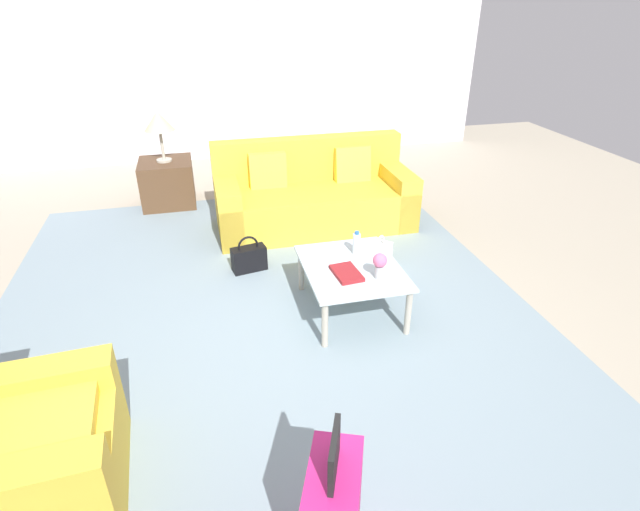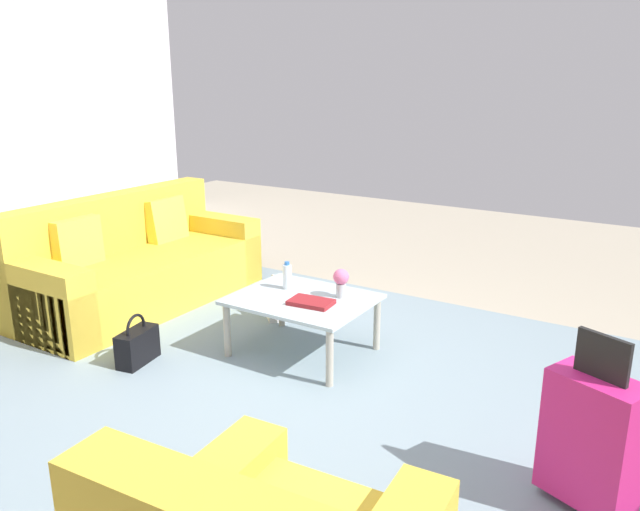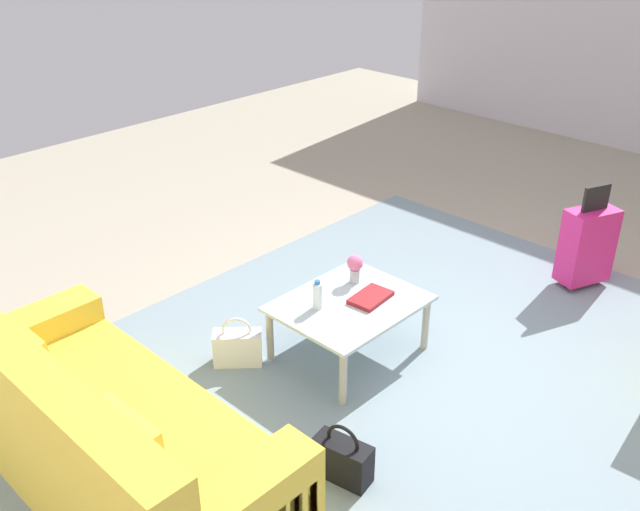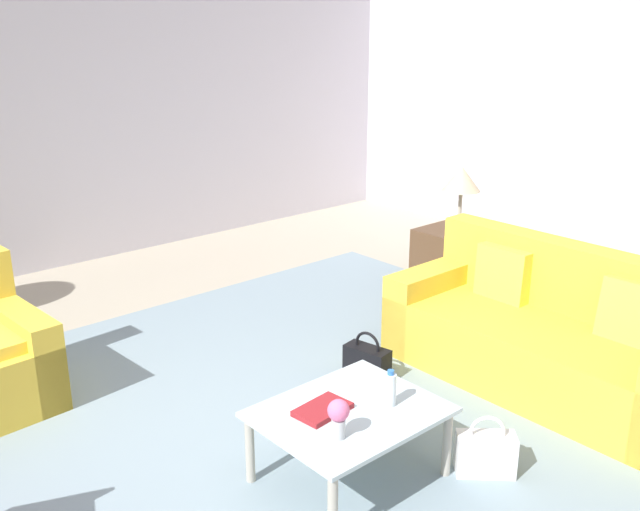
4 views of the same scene
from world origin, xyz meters
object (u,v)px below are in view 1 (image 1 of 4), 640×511
(couch, at_px, (313,197))
(coffee_table_book, at_px, (347,273))
(armchair, at_px, (8,463))
(coffee_table, at_px, (352,272))
(water_bottle, at_px, (357,243))
(handbag_white, at_px, (379,258))
(flower_vase, at_px, (380,263))
(side_table, at_px, (168,183))
(table_lamp, at_px, (159,122))
(handbag_black, at_px, (249,258))

(couch, relative_size, coffee_table_book, 7.32)
(armchair, distance_m, coffee_table, 2.53)
(water_bottle, height_order, handbag_white, water_bottle)
(coffee_table_book, bearing_deg, flower_vase, -119.13)
(armchair, relative_size, handbag_white, 2.62)
(coffee_table_book, xyz_separation_m, side_table, (2.92, 1.42, -0.16))
(coffee_table_book, xyz_separation_m, handbag_white, (0.71, -0.54, -0.30))
(handbag_white, bearing_deg, flower_vase, 158.86)
(water_bottle, height_order, coffee_table_book, water_bottle)
(water_bottle, distance_m, table_lamp, 3.09)
(handbag_black, xyz_separation_m, handbag_white, (-0.28, -1.20, 0.00))
(table_lamp, bearing_deg, armchair, 170.71)
(armchair, bearing_deg, handbag_white, -54.31)
(armchair, distance_m, coffee_table_book, 2.41)
(side_table, bearing_deg, water_bottle, -148.39)
(coffee_table, bearing_deg, handbag_white, -38.20)
(couch, height_order, armchair, couch)
(coffee_table, bearing_deg, side_table, 28.18)
(water_bottle, distance_m, coffee_table_book, 0.38)
(coffee_table_book, bearing_deg, handbag_black, 27.94)
(water_bottle, bearing_deg, table_lamp, 31.61)
(armchair, relative_size, water_bottle, 4.60)
(side_table, xyz_separation_m, table_lamp, (-0.00, 0.00, 0.74))
(water_bottle, height_order, side_table, water_bottle)
(water_bottle, relative_size, flower_vase, 1.00)
(coffee_table, relative_size, coffee_table_book, 3.20)
(coffee_table_book, bearing_deg, coffee_table, -39.32)
(coffee_table_book, relative_size, handbag_black, 0.82)
(couch, height_order, coffee_table, couch)
(couch, distance_m, table_lamp, 2.01)
(handbag_black, bearing_deg, handbag_white, -103.29)
(armchair, relative_size, table_lamp, 1.58)
(water_bottle, relative_size, coffee_table_book, 0.70)
(flower_vase, height_order, side_table, flower_vase)
(flower_vase, xyz_separation_m, side_table, (3.02, 1.65, -0.27))
(coffee_table, relative_size, flower_vase, 4.56)
(couch, xyz_separation_m, handbag_white, (-1.21, -0.36, -0.18))
(flower_vase, relative_size, handbag_white, 0.57)
(flower_vase, xyz_separation_m, handbag_white, (0.81, -0.31, -0.41))
(couch, xyz_separation_m, side_table, (1.00, 1.60, -0.04))
(flower_vase, distance_m, handbag_black, 1.47)
(water_bottle, distance_m, handbag_white, 0.65)
(coffee_table, relative_size, table_lamp, 1.58)
(coffee_table_book, xyz_separation_m, table_lamp, (2.92, 1.42, 0.58))
(couch, relative_size, water_bottle, 10.48)
(coffee_table_book, distance_m, side_table, 3.25)
(water_bottle, bearing_deg, coffee_table, 153.43)
(flower_vase, height_order, handbag_black, flower_vase)
(coffee_table, distance_m, water_bottle, 0.27)
(couch, height_order, coffee_table_book, couch)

